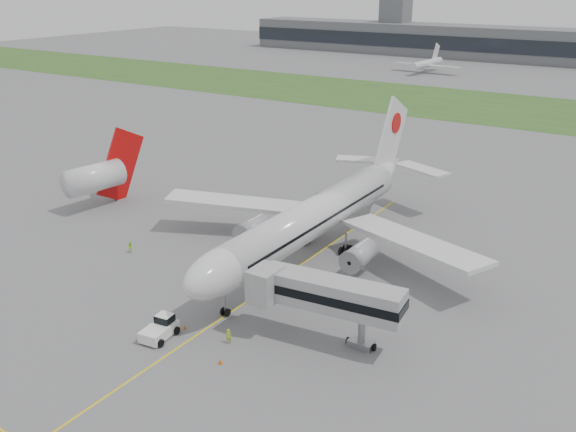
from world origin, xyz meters
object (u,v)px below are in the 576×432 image
Objects in this scene: pushback_tug at (160,328)px; neighbor_aircraft at (98,176)px; airliner at (317,214)px; ground_crew_near at (229,336)px; jet_bridge at (322,294)px.

neighbor_aircraft is (-36.09, 24.40, 4.08)m from pushback_tug.
ground_crew_near is at bearing -81.18° from airliner.
pushback_tug is at bearing 2.18° from ground_crew_near.
neighbor_aircraft reaches higher than jet_bridge.
ground_crew_near is (6.74, 2.74, -0.15)m from pushback_tug.
pushback_tug is 0.28× the size of neighbor_aircraft.
airliner is 33.14× the size of ground_crew_near.
airliner is 12.40× the size of pushback_tug.
neighbor_aircraft is at bearing 156.09° from jet_bridge.
ground_crew_near is at bearing -20.40° from neighbor_aircraft.
pushback_tug is 17.15m from jet_bridge.
neighbor_aircraft is (-39.09, -2.47, -0.61)m from airliner.
jet_bridge is 53.01m from neighbor_aircraft.
airliner reaches higher than pushback_tug.
pushback_tug is 7.28m from ground_crew_near.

